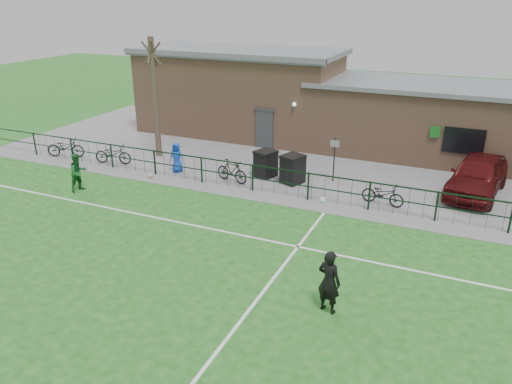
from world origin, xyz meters
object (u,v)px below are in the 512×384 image
at_px(bare_tree, 155,99).
at_px(wheelie_bin_left, 266,165).
at_px(sign_post, 334,160).
at_px(spectator_child, 177,158).
at_px(ball_ground, 150,176).
at_px(bicycle_a, 66,147).
at_px(bicycle_c, 113,154).
at_px(bicycle_e, 383,194).
at_px(outfield_player, 78,172).
at_px(car_maroon, 477,175).
at_px(wheelie_bin_right, 293,170).
at_px(bicycle_d, 232,171).

xyz_separation_m(bare_tree, wheelie_bin_left, (6.33, -0.67, -2.40)).
distance_m(sign_post, spectator_child, 7.34).
bearing_deg(sign_post, ball_ground, -158.80).
distance_m(bare_tree, bicycle_a, 5.38).
distance_m(bicycle_c, bicycle_e, 13.22).
bearing_deg(sign_post, bicycle_e, -35.42).
height_order(bare_tree, ball_ground, bare_tree).
relative_size(bicycle_a, outfield_player, 1.17).
xyz_separation_m(car_maroon, ball_ground, (-13.74, -4.02, -0.73)).
relative_size(sign_post, bicycle_c, 1.07).
bearing_deg(sign_post, wheelie_bin_left, -166.52).
distance_m(wheelie_bin_right, ball_ground, 6.57).
bearing_deg(ball_ground, wheelie_bin_right, 18.28).
distance_m(bicycle_a, bicycle_c, 2.95).
bearing_deg(bicycle_a, wheelie_bin_right, -103.73).
bearing_deg(wheelie_bin_right, bicycle_c, -152.33).
bearing_deg(wheelie_bin_right, bicycle_a, -153.45).
xyz_separation_m(bare_tree, bicycle_d, (5.21, -1.91, -2.47)).
bearing_deg(outfield_player, bicycle_d, -42.74).
distance_m(bare_tree, spectator_child, 3.65).
bearing_deg(wheelie_bin_left, ball_ground, -135.42).
xyz_separation_m(wheelie_bin_right, outfield_player, (-8.08, -4.55, 0.20)).
height_order(sign_post, outfield_player, sign_post).
height_order(car_maroon, outfield_player, car_maroon).
bearing_deg(wheelie_bin_left, wheelie_bin_right, 8.66).
height_order(car_maroon, bicycle_c, car_maroon).
distance_m(bicycle_c, outfield_player, 3.61).
bearing_deg(wheelie_bin_left, car_maroon, 29.71).
bearing_deg(outfield_player, ball_ground, -22.18).
height_order(bare_tree, bicycle_c, bare_tree).
bearing_deg(bicycle_e, wheelie_bin_right, 86.56).
bearing_deg(car_maroon, sign_post, -161.15).
bearing_deg(ball_ground, car_maroon, 16.29).
bearing_deg(wheelie_bin_left, bicycle_e, 7.78).
xyz_separation_m(bicycle_e, spectator_child, (-9.66, -0.01, 0.25)).
distance_m(car_maroon, bicycle_e, 4.40).
bearing_deg(spectator_child, wheelie_bin_left, 6.58).
relative_size(bicycle_a, bicycle_d, 1.14).
xyz_separation_m(wheelie_bin_left, spectator_child, (-4.10, -1.10, 0.12)).
height_order(bare_tree, bicycle_d, bare_tree).
height_order(spectator_child, outfield_player, outfield_player).
height_order(bicycle_e, outfield_player, outfield_player).
relative_size(car_maroon, spectator_child, 3.40).
bearing_deg(bicycle_d, spectator_child, 101.50).
bearing_deg(wheelie_bin_right, outfield_player, -129.81).
relative_size(sign_post, outfield_player, 1.21).
relative_size(bicycle_e, ball_ground, 7.50).
bearing_deg(bicycle_d, ball_ground, 120.40).
bearing_deg(bicycle_d, sign_post, -50.33).
bearing_deg(car_maroon, wheelie_bin_left, -159.78).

